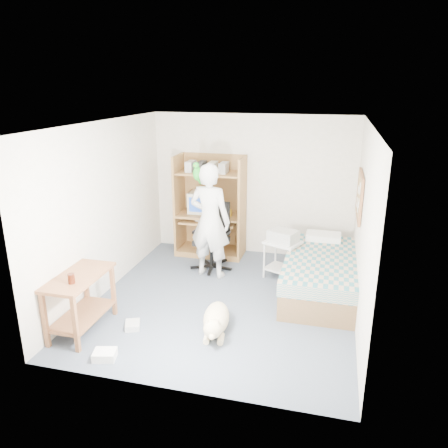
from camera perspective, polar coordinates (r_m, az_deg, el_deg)
name	(u,v)px	position (r m, az deg, el deg)	size (l,w,h in m)	color
floor	(225,300)	(6.40, 0.12, -9.93)	(4.00, 4.00, 0.00)	#424859
wall_back	(252,186)	(7.81, 3.74, 5.02)	(3.60, 0.02, 2.50)	beige
wall_right	(363,228)	(5.77, 17.73, -0.51)	(0.02, 4.00, 2.50)	beige
wall_left	(105,209)	(6.58, -15.26, 1.94)	(0.02, 4.00, 2.50)	beige
ceiling	(225,124)	(5.68, 0.14, 12.97)	(3.60, 4.00, 0.02)	white
computer_hutch	(211,210)	(7.83, -1.72, 1.83)	(1.20, 0.63, 1.80)	brown
bed	(320,274)	(6.67, 12.41, -6.40)	(1.02, 2.02, 0.66)	brown
side_desk	(80,294)	(5.76, -18.26, -8.72)	(0.50, 1.00, 0.75)	brown
corkboard	(360,196)	(6.58, 17.30, 3.57)	(0.04, 0.94, 0.66)	olive
office_chair	(213,245)	(7.34, -1.44, -2.78)	(0.62, 0.62, 1.11)	black
person	(210,221)	(6.87, -1.85, 0.40)	(0.67, 0.44, 1.84)	silver
parrot	(197,172)	(6.75, -3.53, 6.75)	(0.14, 0.24, 0.37)	#148B25
dog	(216,320)	(5.60, -1.07, -12.38)	(0.43, 1.01, 0.38)	beige
printer_cart	(282,254)	(7.00, 7.63, -3.86)	(0.64, 0.58, 0.62)	silver
printer	(283,236)	(6.89, 7.74, -1.55)	(0.42, 0.32, 0.18)	#A5A5A1
crt_monitor	(201,202)	(7.85, -3.05, 2.89)	(0.40, 0.43, 0.37)	beige
keyboard	(208,221)	(7.72, -2.05, 0.44)	(0.45, 0.16, 0.03)	beige
pencil_cup	(230,213)	(7.65, 0.73, 1.46)	(0.08, 0.08, 0.12)	gold
drink_glass	(71,279)	(5.45, -19.31, -6.75)	(0.08, 0.08, 0.12)	#3D1509
floor_box_a	(105,355)	(5.35, -15.31, -16.17)	(0.25, 0.20, 0.10)	white
floor_box_b	(133,325)	(5.85, -11.85, -12.81)	(0.18, 0.22, 0.08)	beige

